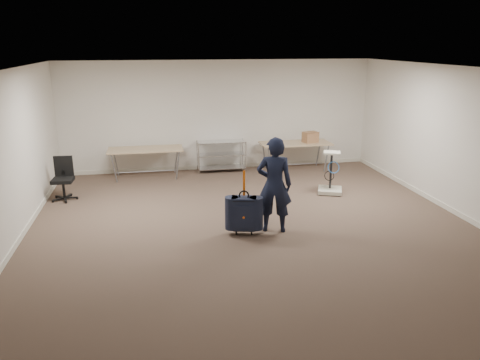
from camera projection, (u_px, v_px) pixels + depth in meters
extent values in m
plane|color=#4B3B2D|center=(257.00, 233.00, 8.19)|extent=(9.00, 9.00, 0.00)
plane|color=silver|center=(219.00, 116.00, 12.03)|extent=(8.00, 0.00, 8.00)
plane|color=silver|center=(389.00, 292.00, 3.55)|extent=(8.00, 0.00, 8.00)
plane|color=silver|center=(1.00, 167.00, 7.08)|extent=(0.00, 9.00, 9.00)
plane|color=silver|center=(472.00, 146.00, 8.51)|extent=(0.00, 9.00, 9.00)
plane|color=white|center=(259.00, 70.00, 7.40)|extent=(8.00, 8.00, 0.00)
cube|color=silver|center=(220.00, 166.00, 12.41)|extent=(8.00, 0.02, 0.10)
cube|color=silver|center=(14.00, 249.00, 7.46)|extent=(0.02, 9.00, 0.10)
cube|color=silver|center=(461.00, 216.00, 8.89)|extent=(0.02, 9.00, 0.10)
cube|color=tan|center=(145.00, 149.00, 11.37)|extent=(1.80, 0.75, 0.03)
cylinder|color=gray|center=(147.00, 172.00, 11.53)|extent=(1.50, 0.02, 0.02)
cylinder|color=gray|center=(114.00, 168.00, 11.06)|extent=(0.13, 0.04, 0.69)
cylinder|color=gray|center=(178.00, 165.00, 11.33)|extent=(0.13, 0.04, 0.69)
cylinder|color=gray|center=(116.00, 162.00, 11.62)|extent=(0.13, 0.04, 0.69)
cylinder|color=gray|center=(176.00, 160.00, 11.89)|extent=(0.13, 0.04, 0.69)
cube|color=tan|center=(295.00, 143.00, 12.05)|extent=(1.80, 0.75, 0.03)
cylinder|color=gray|center=(295.00, 164.00, 12.21)|extent=(1.50, 0.02, 0.02)
cylinder|color=gray|center=(270.00, 161.00, 11.74)|extent=(0.13, 0.04, 0.69)
cylinder|color=gray|center=(326.00, 158.00, 12.00)|extent=(0.13, 0.04, 0.69)
cylinder|color=gray|center=(264.00, 156.00, 12.30)|extent=(0.13, 0.04, 0.69)
cylinder|color=gray|center=(318.00, 153.00, 12.57)|extent=(0.13, 0.04, 0.69)
cylinder|color=silver|center=(199.00, 159.00, 11.72)|extent=(0.02, 0.02, 0.80)
cylinder|color=silver|center=(246.00, 157.00, 11.93)|extent=(0.02, 0.02, 0.80)
cylinder|color=silver|center=(197.00, 155.00, 12.14)|extent=(0.02, 0.02, 0.80)
cylinder|color=silver|center=(242.00, 153.00, 12.35)|extent=(0.02, 0.02, 0.80)
cube|color=silver|center=(221.00, 167.00, 12.12)|extent=(1.20, 0.45, 0.02)
cube|color=silver|center=(221.00, 154.00, 12.02)|extent=(1.20, 0.45, 0.02)
cube|color=silver|center=(221.00, 142.00, 11.93)|extent=(1.20, 0.45, 0.01)
imported|color=black|center=(274.00, 185.00, 8.09)|extent=(0.70, 0.55, 1.69)
cube|color=#162131|center=(244.00, 213.00, 8.03)|extent=(0.46, 0.33, 0.58)
cube|color=black|center=(244.00, 229.00, 8.14)|extent=(0.41, 0.25, 0.03)
cylinder|color=black|center=(236.00, 232.00, 8.14)|extent=(0.04, 0.08, 0.08)
cylinder|color=black|center=(252.00, 233.00, 8.13)|extent=(0.04, 0.08, 0.08)
torus|color=black|center=(244.00, 195.00, 7.94)|extent=(0.18, 0.07, 0.18)
cube|color=orange|center=(244.00, 183.00, 7.90)|extent=(0.04, 0.02, 0.44)
cylinder|color=black|center=(65.00, 198.00, 9.93)|extent=(0.55, 0.55, 0.08)
cylinder|color=black|center=(64.00, 189.00, 9.88)|extent=(0.05, 0.05, 0.37)
cube|color=black|center=(63.00, 180.00, 9.82)|extent=(0.45, 0.45, 0.07)
cube|color=black|center=(64.00, 166.00, 9.94)|extent=(0.39, 0.08, 0.44)
cube|color=beige|center=(330.00, 190.00, 10.37)|extent=(0.66, 0.66, 0.08)
cylinder|color=black|center=(324.00, 195.00, 10.15)|extent=(0.06, 0.06, 0.04)
cylinder|color=black|center=(330.00, 170.00, 10.29)|extent=(0.05, 0.05, 0.81)
cube|color=beige|center=(332.00, 153.00, 10.13)|extent=(0.44, 0.42, 0.04)
torus|color=blue|center=(335.00, 167.00, 10.15)|extent=(0.28, 0.19, 0.25)
cube|color=olive|center=(310.00, 137.00, 12.05)|extent=(0.42, 0.35, 0.27)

